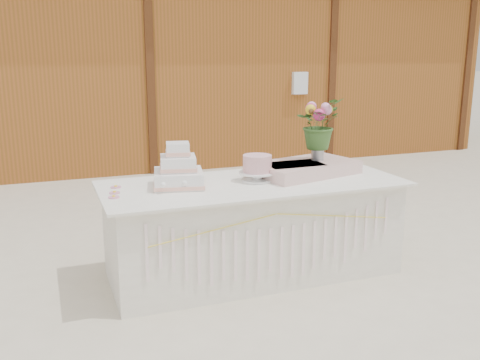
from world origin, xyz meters
The scene contains 9 objects.
ground centered at (0.00, 0.00, 0.00)m, with size 80.00×80.00×0.00m, color beige.
barn centered at (-0.01, 5.99, 1.68)m, with size 12.60×4.60×3.30m.
cake_table centered at (0.00, 0.00, 0.39)m, with size 2.40×1.00×0.77m.
wedding_cake centered at (-0.59, 0.07, 0.89)m, with size 0.45×0.45×0.34m.
pink_cake_stand centered at (0.04, 0.02, 0.89)m, with size 0.29×0.29×0.21m.
satin_runner centered at (0.51, 0.10, 0.82)m, with size 0.86×0.50×0.11m, color beige.
flower_vase centered at (0.64, 0.13, 0.95)m, with size 0.11×0.11×0.15m, color #AAAAAE.
bouquet centered at (0.64, 0.13, 1.24)m, with size 0.39×0.33×0.43m, color #345923.
loose_flowers centered at (-1.05, 0.09, 0.78)m, with size 0.16×0.38×0.02m, color pink, non-canonical shape.
Camera 1 is at (-1.55, -3.82, 1.77)m, focal length 40.00 mm.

